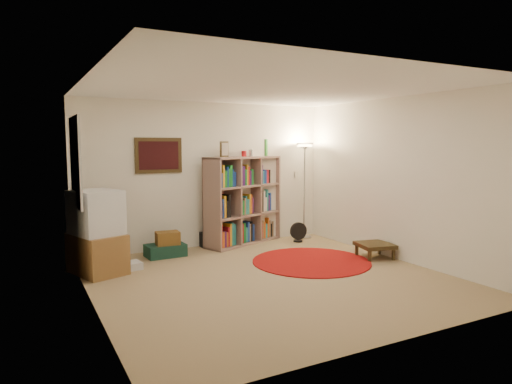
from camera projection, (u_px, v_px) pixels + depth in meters
room at (265, 184)px, 5.97m from camera, size 4.54×4.54×2.54m
bookshelf at (242, 202)px, 8.16m from camera, size 1.62×0.97×1.88m
floor_lamp at (305, 159)px, 8.56m from camera, size 0.43×0.43×1.81m
floor_fan at (298, 232)px, 8.34m from camera, size 0.32×0.18×0.36m
tv_stand at (97, 233)px, 6.28m from camera, size 0.78×0.93×1.16m
dvd_box at (130, 266)px, 6.51m from camera, size 0.34×0.30×0.10m
suitcase at (165, 250)px, 7.28m from camera, size 0.62×0.42×0.20m
wicker_basket at (168, 238)px, 7.24m from camera, size 0.38×0.28×0.21m
duffel_bag at (210, 238)px, 8.04m from camera, size 0.38×0.32×0.26m
red_rug at (311, 261)px, 6.94m from camera, size 1.79×1.79×0.02m
side_table at (375, 246)px, 7.16m from camera, size 0.61×0.61×0.24m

